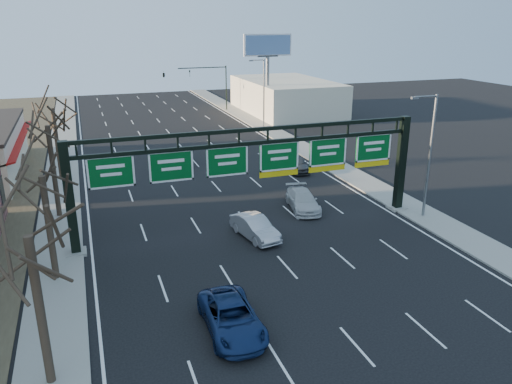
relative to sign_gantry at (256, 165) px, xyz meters
name	(u,v)px	position (x,y,z in m)	size (l,w,h in m)	color
ground	(301,283)	(-0.16, -8.00, -4.63)	(160.00, 160.00, 0.00)	black
sidewalk_left	(61,195)	(-12.96, 12.00, -4.57)	(3.00, 120.00, 0.12)	gray
sidewalk_right	(335,166)	(12.64, 12.00, -4.57)	(3.00, 120.00, 0.12)	gray
lane_markings	(210,180)	(-0.16, 12.00, -4.62)	(21.60, 120.00, 0.01)	white
sign_gantry	(256,165)	(0.00, 0.00, 0.00)	(24.60, 1.20, 7.20)	black
building_right_distant	(286,96)	(19.84, 42.00, -2.13)	(12.00, 20.00, 5.00)	beige
tree_near	(23,209)	(-12.96, -12.00, 2.86)	(3.60, 3.60, 8.86)	#2D2319
tree_gantry	(39,157)	(-12.96, -3.00, 2.48)	(3.60, 3.60, 8.48)	#2D2319
tree_mid	(45,111)	(-12.96, 7.00, 3.23)	(3.60, 3.60, 9.24)	#2D2319
tree_far	(51,97)	(-12.96, 17.00, 2.86)	(3.60, 3.60, 8.86)	#2D2319
streetlight_near	(429,150)	(12.31, -2.00, 0.45)	(2.15, 0.22, 9.00)	slate
streetlight_far	(263,90)	(12.31, 32.00, 0.45)	(2.15, 0.22, 9.00)	slate
billboard_right	(268,56)	(14.84, 36.98, 4.43)	(7.00, 0.50, 12.00)	slate
traffic_signal_mast	(188,77)	(5.53, 47.00, 0.87)	(10.16, 0.54, 7.00)	black
car_blue_suv	(232,317)	(-5.08, -11.01, -3.91)	(2.39, 5.18, 1.44)	navy
car_silver_sedan	(255,227)	(-0.54, -1.37, -3.90)	(1.54, 4.43, 1.46)	#A9A8AD
car_white_wagon	(303,200)	(4.68, 2.43, -3.92)	(1.99, 4.89, 1.42)	silver
car_grey_far	(297,163)	(8.42, 12.02, -3.89)	(1.75, 4.36, 1.48)	#3F4144
car_silver_distant	(178,156)	(-1.82, 18.37, -3.88)	(1.59, 4.55, 1.50)	#B6B7BB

